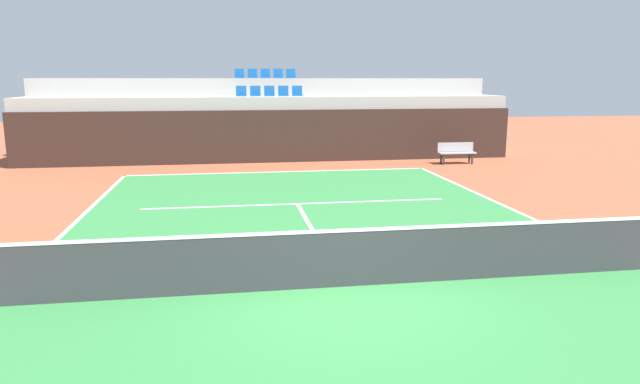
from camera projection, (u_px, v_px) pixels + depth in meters
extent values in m
plane|color=brown|center=(345.00, 287.00, 9.35)|extent=(80.00, 80.00, 0.00)
cube|color=#2D7238|center=(345.00, 287.00, 9.34)|extent=(11.00, 24.00, 0.01)
cube|color=white|center=(279.00, 172.00, 20.92)|extent=(11.00, 0.10, 0.00)
cube|color=white|center=(297.00, 204.00, 15.54)|extent=(8.26, 0.10, 0.00)
cube|color=white|center=(315.00, 235.00, 12.44)|extent=(0.10, 6.40, 0.00)
cube|color=black|center=(273.00, 136.00, 23.27)|extent=(20.27, 0.30, 2.12)
cube|color=#9E9E99|center=(270.00, 127.00, 24.53)|extent=(20.27, 2.40, 2.64)
cube|color=#9E9E99|center=(266.00, 115.00, 26.78)|extent=(20.27, 2.40, 3.39)
cube|color=#145193|center=(241.00, 96.00, 24.09)|extent=(0.44, 0.44, 0.04)
cube|color=#145193|center=(241.00, 90.00, 24.24)|extent=(0.44, 0.04, 0.40)
cube|color=#145193|center=(256.00, 96.00, 24.18)|extent=(0.44, 0.44, 0.04)
cube|color=#145193|center=(255.00, 90.00, 24.33)|extent=(0.44, 0.04, 0.40)
cube|color=#145193|center=(270.00, 96.00, 24.27)|extent=(0.44, 0.44, 0.04)
cube|color=#145193|center=(269.00, 90.00, 24.42)|extent=(0.44, 0.04, 0.40)
cube|color=#145193|center=(284.00, 96.00, 24.37)|extent=(0.44, 0.44, 0.04)
cube|color=#145193|center=(283.00, 90.00, 24.52)|extent=(0.44, 0.04, 0.40)
cube|color=#145193|center=(298.00, 96.00, 24.46)|extent=(0.44, 0.44, 0.04)
cube|color=#145193|center=(297.00, 90.00, 24.61)|extent=(0.44, 0.04, 0.40)
cube|color=#145193|center=(240.00, 78.00, 26.26)|extent=(0.44, 0.44, 0.04)
cube|color=#145193|center=(239.00, 73.00, 26.41)|extent=(0.44, 0.04, 0.40)
cube|color=#145193|center=(253.00, 78.00, 26.36)|extent=(0.44, 0.44, 0.04)
cube|color=#145193|center=(252.00, 73.00, 26.51)|extent=(0.44, 0.04, 0.40)
cube|color=#145193|center=(266.00, 78.00, 26.45)|extent=(0.44, 0.44, 0.04)
cube|color=#145193|center=(265.00, 73.00, 26.60)|extent=(0.44, 0.04, 0.40)
cube|color=#145193|center=(279.00, 78.00, 26.54)|extent=(0.44, 0.44, 0.04)
cube|color=#145193|center=(278.00, 73.00, 26.70)|extent=(0.44, 0.04, 0.40)
cube|color=#145193|center=(291.00, 78.00, 26.64)|extent=(0.44, 0.44, 0.04)
cube|color=#145193|center=(291.00, 73.00, 26.79)|extent=(0.44, 0.04, 0.40)
cube|color=#333338|center=(345.00, 260.00, 9.25)|extent=(10.90, 0.02, 0.92)
cube|color=white|center=(345.00, 231.00, 9.16)|extent=(10.90, 0.04, 0.05)
cube|color=#99999E|center=(457.00, 153.00, 22.88)|extent=(1.50, 0.40, 0.05)
cube|color=#99999E|center=(455.00, 147.00, 23.01)|extent=(1.50, 0.04, 0.36)
cube|color=#2D2D33|center=(444.00, 160.00, 22.70)|extent=(0.06, 0.06, 0.42)
cube|color=#2D2D33|center=(472.00, 159.00, 22.88)|extent=(0.06, 0.06, 0.42)
cube|color=#2D2D33|center=(441.00, 159.00, 22.97)|extent=(0.06, 0.06, 0.42)
cube|color=#2D2D33|center=(469.00, 158.00, 23.15)|extent=(0.06, 0.06, 0.42)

